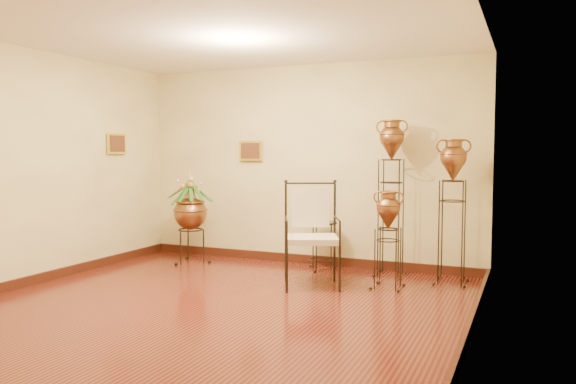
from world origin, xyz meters
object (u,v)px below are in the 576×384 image
at_px(armchair, 312,235).
at_px(side_table, 320,245).
at_px(amphora_mid, 452,210).
at_px(amphora_tall, 391,196).
at_px(planter_urn, 190,209).

relative_size(armchair, side_table, 1.50).
bearing_deg(amphora_mid, side_table, 175.67).
relative_size(amphora_tall, armchair, 1.64).
bearing_deg(armchair, side_table, 79.56).
xyz_separation_m(amphora_mid, side_table, (-1.73, 0.13, -0.55)).
xyz_separation_m(amphora_tall, armchair, (-0.71, -0.95, -0.41)).
distance_m(amphora_mid, side_table, 1.82).
xyz_separation_m(planter_urn, side_table, (1.87, 0.28, -0.43)).
height_order(amphora_mid, side_table, amphora_mid).
height_order(amphora_mid, armchair, amphora_mid).
bearing_deg(planter_urn, amphora_mid, 2.40).
height_order(planter_urn, armchair, planter_urn).
distance_m(amphora_tall, planter_urn, 2.85).
bearing_deg(amphora_tall, planter_urn, -174.32).
height_order(amphora_tall, armchair, amphora_tall).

